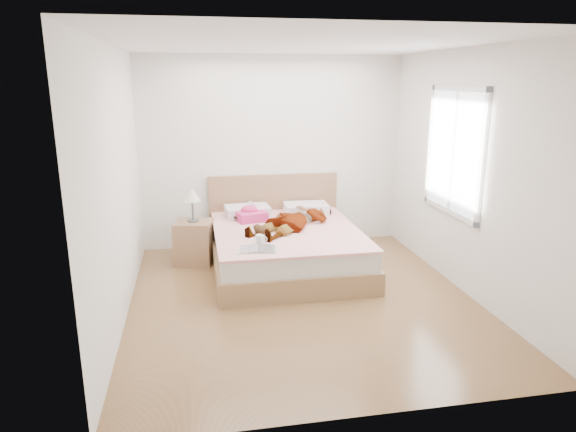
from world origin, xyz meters
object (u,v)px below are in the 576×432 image
(towel, at_px, (251,215))
(nightstand, at_px, (194,239))
(woman, at_px, (296,216))
(magazine, at_px, (257,249))
(bed, at_px, (285,245))
(plush_toy, at_px, (260,230))
(coffee_mug, at_px, (260,239))
(phone, at_px, (252,204))

(towel, height_order, nightstand, nightstand)
(woman, relative_size, magazine, 3.51)
(woman, distance_m, bed, 0.38)
(bed, relative_size, plush_toy, 8.83)
(coffee_mug, bearing_deg, magazine, -105.87)
(bed, distance_m, magazine, 0.96)
(plush_toy, bearing_deg, phone, 89.81)
(woman, relative_size, bed, 0.76)
(nightstand, bearing_deg, coffee_mug, -52.03)
(towel, relative_size, coffee_mug, 3.10)
(magazine, height_order, nightstand, nightstand)
(phone, bearing_deg, towel, -153.05)
(woman, bearing_deg, magazine, -79.07)
(woman, height_order, plush_toy, woman)
(bed, height_order, plush_toy, bed)
(phone, bearing_deg, plush_toy, -135.26)
(phone, xyz_separation_m, coffee_mug, (-0.05, -1.09, -0.14))
(magazine, height_order, plush_toy, plush_toy)
(bed, distance_m, coffee_mug, 0.78)
(plush_toy, bearing_deg, woman, 35.63)
(woman, bearing_deg, nightstand, -145.59)
(towel, xyz_separation_m, plush_toy, (0.03, -0.66, -0.01))
(bed, relative_size, towel, 4.92)
(woman, xyz_separation_m, bed, (-0.15, -0.08, -0.34))
(magazine, xyz_separation_m, nightstand, (-0.67, 1.13, -0.20))
(woman, height_order, phone, phone)
(towel, height_order, coffee_mug, towel)
(bed, xyz_separation_m, coffee_mug, (-0.39, -0.61, 0.29))
(nightstand, bearing_deg, woman, -10.52)
(woman, xyz_separation_m, magazine, (-0.60, -0.89, -0.10))
(woman, xyz_separation_m, plush_toy, (-0.50, -0.36, -0.05))
(towel, bearing_deg, plush_toy, -87.50)
(bed, distance_m, nightstand, 1.16)
(towel, relative_size, nightstand, 0.44)
(phone, height_order, towel, phone)
(phone, relative_size, bed, 0.05)
(towel, xyz_separation_m, coffee_mug, (-0.01, -0.99, -0.02))
(towel, bearing_deg, woman, -29.69)
(woman, distance_m, towel, 0.61)
(magazine, xyz_separation_m, coffee_mug, (0.06, 0.20, 0.04))
(woman, height_order, magazine, woman)
(coffee_mug, bearing_deg, woman, 51.71)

